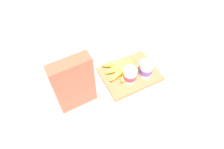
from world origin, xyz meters
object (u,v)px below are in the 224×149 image
(yogurt_cup_back, at_px, (130,75))
(cutting_board, at_px, (130,74))
(cereal_box, at_px, (74,84))
(yogurt_cup_front, at_px, (146,69))
(banana_bunch, at_px, (121,68))

(yogurt_cup_back, bearing_deg, cutting_board, -123.31)
(cereal_box, relative_size, yogurt_cup_back, 3.58)
(yogurt_cup_front, height_order, banana_bunch, yogurt_cup_front)
(banana_bunch, bearing_deg, yogurt_cup_back, 93.24)
(cereal_box, height_order, banana_bunch, cereal_box)
(banana_bunch, bearing_deg, cereal_box, 13.37)
(cutting_board, xyz_separation_m, cereal_box, (0.30, 0.02, 0.14))
(cereal_box, distance_m, banana_bunch, 0.30)
(cereal_box, bearing_deg, banana_bunch, -168.57)
(cereal_box, bearing_deg, yogurt_cup_back, 175.37)
(cereal_box, height_order, yogurt_cup_front, cereal_box)
(yogurt_cup_back, bearing_deg, banana_bunch, -86.76)
(cutting_board, relative_size, yogurt_cup_back, 3.60)
(cereal_box, bearing_deg, yogurt_cup_front, 175.13)
(yogurt_cup_back, bearing_deg, cereal_box, -2.69)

